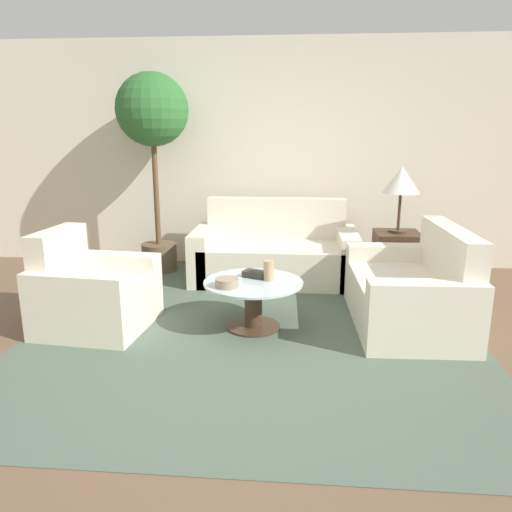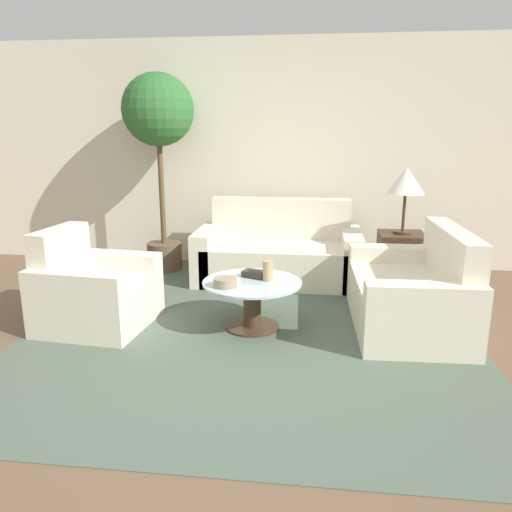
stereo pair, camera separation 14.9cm
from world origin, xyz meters
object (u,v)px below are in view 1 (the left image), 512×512
Objects in this scene: coffee_table at (253,298)px; bowl at (227,283)px; sofa_main at (275,254)px; armchair at (90,296)px; book_stack at (255,274)px; vase at (269,271)px; table_lamp at (401,181)px; loveseat at (415,294)px; potted_plant at (153,125)px.

bowl is at bearing -139.54° from coffee_table.
bowl is (-0.30, -1.60, 0.17)m from sofa_main.
book_stack is at bearing -75.90° from armchair.
armchair is 4.06× the size of book_stack.
bowl is (-0.32, -0.21, -0.05)m from vase.
armchair is at bearing -153.72° from table_lamp.
vase is (-1.24, -1.21, -0.61)m from table_lamp.
table_lamp is 1.89m from book_stack.
loveseat is at bearing 8.31° from coffee_table.
armchair reaches higher than coffee_table.
potted_plant is (-2.61, 0.38, 0.55)m from table_lamp.
coffee_table is at bearing -52.63° from potted_plant.
potted_plant reaches higher than armchair.
potted_plant is at bearing 2.14° from armchair.
coffee_table is at bearing -137.47° from table_lamp.
sofa_main is 1.64m from bowl.
vase is at bearing 19.08° from coffee_table.
book_stack is at bearing -88.83° from loveseat.
table_lamp reaches higher than armchair.
armchair is at bearing -93.21° from potted_plant.
loveseat reaches higher than book_stack.
table_lamp is 2.97× the size of book_stack.
armchair is at bearing -175.07° from vase.
table_lamp is at bearing 44.24° from vase.
loveseat reaches higher than vase.
coffee_table is 0.37× the size of potted_plant.
table_lamp is at bearing 176.40° from loveseat.
loveseat is at bearing 24.23° from book_stack.
sofa_main is 1.41m from vase.
armchair reaches higher than vase.
table_lamp reaches higher than bowl.
table_lamp is (1.26, -0.18, 0.82)m from sofa_main.
sofa_main is 2.10m from armchair.
loveseat reaches higher than coffee_table.
potted_plant is at bearing 130.76° from vase.
loveseat is 6.25× the size of book_stack.
sofa_main is 2.64× the size of table_lamp.
vase is at bearing -13.14° from book_stack.
potted_plant is at bearing -120.99° from loveseat.
sofa_main reaches higher than coffee_table.
bowl is at bearing -146.78° from vase.
loveseat reaches higher than bowl.
armchair is 1.37m from book_stack.
sofa_main reaches higher than bowl.
sofa_main is 1.33m from book_stack.
coffee_table is at bearing -81.08° from armchair.
potted_plant is (0.10, 1.71, 1.37)m from armchair.
book_stack is at bearing -50.32° from potted_plant.
table_lamp is 3.66× the size of bowl.
sofa_main is 1.93m from potted_plant.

